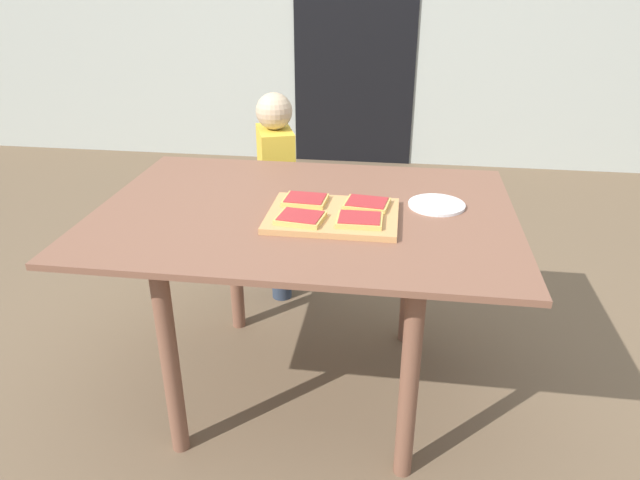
{
  "coord_description": "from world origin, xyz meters",
  "views": [
    {
      "loc": [
        0.29,
        -1.7,
        1.42
      ],
      "look_at": [
        0.05,
        0.0,
        0.61
      ],
      "focal_mm": 32.66,
      "sensor_mm": 36.0,
      "label": 1
    }
  ],
  "objects": [
    {
      "name": "ground_plane",
      "position": [
        0.0,
        0.0,
        0.0
      ],
      "size": [
        16.0,
        16.0,
        0.0
      ],
      "primitive_type": "plane",
      "color": "brown"
    },
    {
      "name": "house_door",
      "position": [
        -0.08,
        2.75,
        1.0
      ],
      "size": [
        0.9,
        0.02,
        2.0
      ],
      "primitive_type": "cube",
      "color": "black",
      "rests_on": "ground"
    },
    {
      "name": "dining_table",
      "position": [
        0.0,
        0.0,
        0.61
      ],
      "size": [
        1.33,
        0.95,
        0.71
      ],
      "color": "brown",
      "rests_on": "ground"
    },
    {
      "name": "cutting_board",
      "position": [
        0.1,
        -0.06,
        0.72
      ],
      "size": [
        0.4,
        0.3,
        0.02
      ],
      "primitive_type": "cube",
      "color": "tan",
      "rests_on": "dining_table"
    },
    {
      "name": "pizza_slice_far_left",
      "position": [
        -0.0,
        0.01,
        0.74
      ],
      "size": [
        0.14,
        0.12,
        0.02
      ],
      "color": "tan",
      "rests_on": "cutting_board"
    },
    {
      "name": "pizza_slice_near_left",
      "position": [
        0.01,
        -0.13,
        0.74
      ],
      "size": [
        0.15,
        0.13,
        0.02
      ],
      "color": "tan",
      "rests_on": "cutting_board"
    },
    {
      "name": "pizza_slice_far_right",
      "position": [
        0.2,
        0.01,
        0.74
      ],
      "size": [
        0.15,
        0.13,
        0.02
      ],
      "color": "tan",
      "rests_on": "cutting_board"
    },
    {
      "name": "pizza_slice_near_right",
      "position": [
        0.18,
        -0.12,
        0.74
      ],
      "size": [
        0.14,
        0.11,
        0.02
      ],
      "color": "tan",
      "rests_on": "cutting_board"
    },
    {
      "name": "plate_white_right",
      "position": [
        0.42,
        0.08,
        0.72
      ],
      "size": [
        0.18,
        0.18,
        0.01
      ],
      "primitive_type": "cylinder",
      "color": "white",
      "rests_on": "dining_table"
    },
    {
      "name": "child_left",
      "position": [
        -0.24,
        0.69,
        0.53
      ],
      "size": [
        0.21,
        0.27,
        0.94
      ],
      "color": "#2E394B",
      "rests_on": "ground"
    }
  ]
}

